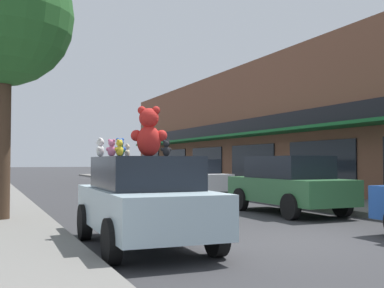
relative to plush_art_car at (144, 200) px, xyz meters
The scene contains 14 objects.
ground_plane 3.02m from the plush_art_car, ahead, with size 260.00×260.00×0.00m, color #333335.
storefront_row 21.40m from the plush_art_car, 38.85° to the left, with size 14.30×38.63×6.78m.
plush_art_car is the anchor object (origin of this frame).
teddy_bear_giant 1.21m from the plush_art_car, 60.23° to the right, with size 0.68×0.50×0.90m.
teddy_bear_cream 1.27m from the plush_art_car, 94.30° to the left, with size 0.14×0.20×0.26m.
teddy_bear_green 0.99m from the plush_art_car, behind, with size 0.14×0.16×0.22m.
teddy_bear_blue 1.18m from the plush_art_car, 112.43° to the left, with size 0.27×0.18×0.36m.
teddy_bear_black 1.18m from the plush_art_car, 79.41° to the right, with size 0.20×0.13×0.27m.
teddy_bear_pink 1.10m from the plush_art_car, 154.40° to the left, with size 0.23×0.21×0.32m.
teddy_bear_white 1.34m from the plush_art_car, 132.61° to the left, with size 0.20×0.27×0.36m.
teddy_bear_yellow 1.13m from the plush_art_car, 145.35° to the right, with size 0.20×0.18×0.29m.
parked_car_far_center 6.67m from the plush_art_car, 33.00° to the left, with size 1.91×4.30×1.69m.
parked_car_far_right 12.21m from the plush_art_car, 62.73° to the left, with size 1.99×4.51×1.62m.
street_tree 6.32m from the plush_art_car, 118.71° to the left, with size 3.42×3.42×6.62m.
Camera 1 is at (-5.50, -7.77, 1.53)m, focal length 45.00 mm.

